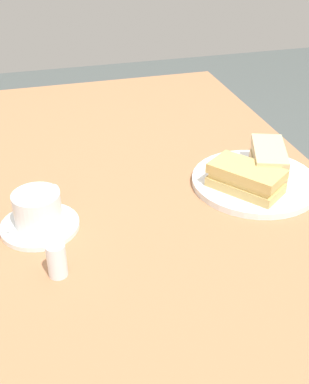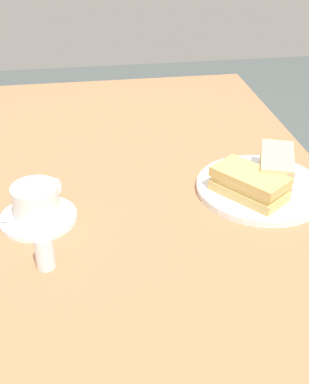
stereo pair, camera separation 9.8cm
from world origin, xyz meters
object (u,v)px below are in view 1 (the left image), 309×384
Objects in this scene: sandwich_back at (246,178)px; coffee_saucer at (40,226)px; sandwich_front at (268,161)px; dining_table at (134,217)px; sandwich_plate at (255,182)px; salt_shaker at (57,260)px; coffee_cup at (38,208)px.

sandwich_back is 1.12× the size of coffee_saucer.
sandwich_front is 0.49m from coffee_saucer.
dining_table is 4.75× the size of sandwich_plate.
sandwich_front is (-0.02, 0.04, 0.04)m from sandwich_plate.
sandwich_front reaches higher than salt_shaker.
sandwich_plate reaches higher than coffee_saucer.
dining_table is 7.73× the size of sandwich_back.
sandwich_plate is 4.41× the size of salt_shaker.
sandwich_plate is 2.58× the size of coffee_cup.
salt_shaker is (0.15, -0.40, -0.01)m from sandwich_back.
sandwich_front is at bearing 124.23° from sandwich_back.
coffee_cup is at bearing -89.50° from sandwich_back.
coffee_saucer is at bearing -89.32° from sandwich_back.
coffee_saucer reaches higher than dining_table.
sandwich_plate is (0.10, 0.24, 0.11)m from dining_table.
sandwich_front is 0.51m from salt_shaker.
sandwich_front reaches higher than sandwich_plate.
dining_table is at bearing 145.01° from salt_shaker.
dining_table is 0.27m from coffee_saucer.
sandwich_front is at bearing 96.43° from coffee_saucer.
dining_table is 0.28m from sandwich_back.
sandwich_front is at bearing 96.29° from coffee_cup.
coffee_cup is at bearing 141.75° from coffee_saucer.
sandwich_back reaches higher than dining_table.
sandwich_plate is 0.05m from sandwich_front.
coffee_cup is at bearing -57.65° from dining_table.
sandwich_front is 1.47× the size of coffee_cup.
salt_shaker is (0.20, -0.47, -0.01)m from sandwich_front.
sandwich_back is 0.42m from salt_shaker.
salt_shaker reaches higher than coffee_saucer.
sandwich_back is at bearing 57.68° from dining_table.
sandwich_front reaches higher than dining_table.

